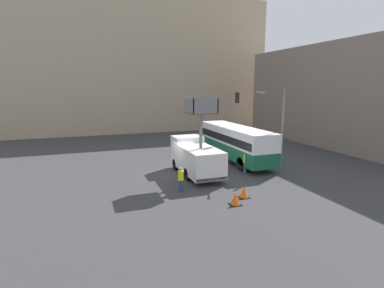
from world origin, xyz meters
name	(u,v)px	position (x,y,z in m)	size (l,w,h in m)	color
ground_plane	(181,173)	(0.00, 0.00, 0.00)	(120.00, 120.00, 0.00)	#38383A
building_backdrop_far	(128,65)	(0.00, 27.42, 10.30)	(44.00, 10.00, 20.59)	tan
building_backdrop_side	(352,96)	(23.18, 5.11, 5.89)	(10.00, 28.00, 11.78)	gray
utility_truck	(196,156)	(1.01, -0.77, 1.56)	(2.41, 6.21, 6.13)	silver
city_bus	(235,141)	(6.16, 2.39, 1.92)	(2.57, 10.67, 3.25)	#145638
traffic_light_pole	(267,115)	(7.38, -0.87, 4.58)	(3.93, 3.67, 6.77)	slate
road_worker_near_truck	(181,179)	(-1.28, -4.02, 0.86)	(0.38, 0.38, 1.74)	navy
road_worker_directing	(246,161)	(5.04, -1.59, 0.95)	(0.38, 0.38, 1.89)	navy
traffic_cone_near_truck	(235,199)	(1.06, -7.34, 0.37)	(0.68, 0.68, 0.78)	black
traffic_cone_mid_road	(244,192)	(2.13, -6.47, 0.35)	(0.66, 0.66, 0.75)	black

